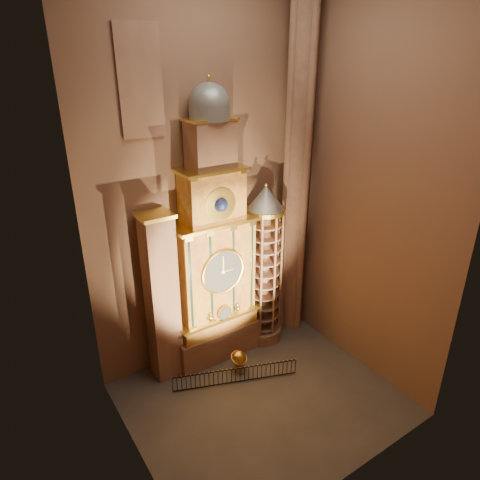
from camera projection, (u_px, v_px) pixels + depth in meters
floor at (262, 399)px, 23.88m from camera, size 14.00×14.00×0.00m
wall_back at (203, 184)px, 24.08m from camera, size 22.00×0.00×22.00m
wall_left at (117, 250)px, 15.94m from camera, size 0.00×22.00×22.00m
wall_right at (370, 190)px, 23.06m from camera, size 0.00×22.00×22.00m
astronomical_clock at (214, 259)px, 25.01m from camera, size 5.60×2.41×16.70m
portrait_tower at (162, 299)px, 23.91m from camera, size 1.80×1.60×10.20m
stair_turret at (264, 267)px, 27.15m from camera, size 2.50×2.50×10.80m
gothic_pier at (297, 172)px, 26.42m from camera, size 2.04×2.04×22.00m
stained_glass_window at (140, 82)px, 20.21m from camera, size 2.20×0.14×5.20m
celestial_globe at (239, 360)px, 25.59m from camera, size 1.20×1.16×1.47m
iron_railing at (236, 376)px, 24.84m from camera, size 6.84×2.68×1.01m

